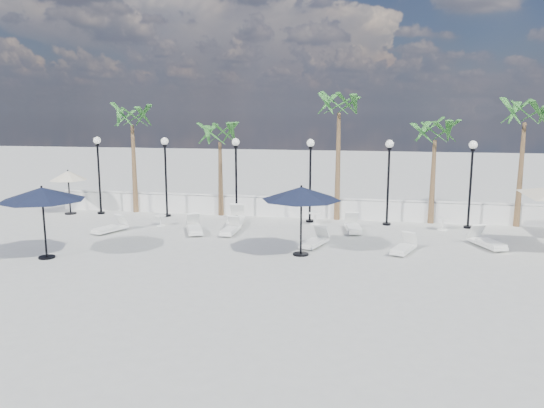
% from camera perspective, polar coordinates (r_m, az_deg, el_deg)
% --- Properties ---
extents(ground, '(100.00, 100.00, 0.00)m').
position_cam_1_polar(ground, '(18.44, 1.70, -6.10)').
color(ground, '#A8A8A3').
rests_on(ground, ground).
extents(balustrade, '(26.00, 0.30, 1.01)m').
position_cam_1_polar(balustrade, '(25.58, 4.34, -0.45)').
color(balustrade, silver).
rests_on(balustrade, ground).
extents(lamppost_0, '(0.36, 0.36, 3.84)m').
position_cam_1_polar(lamppost_0, '(27.54, -18.17, 4.09)').
color(lamppost_0, black).
rests_on(lamppost_0, ground).
extents(lamppost_1, '(0.36, 0.36, 3.84)m').
position_cam_1_polar(lamppost_1, '(26.03, -11.39, 4.07)').
color(lamppost_1, black).
rests_on(lamppost_1, ground).
extents(lamppost_2, '(0.36, 0.36, 3.84)m').
position_cam_1_polar(lamppost_2, '(24.93, -3.89, 3.99)').
color(lamppost_2, black).
rests_on(lamppost_2, ground).
extents(lamppost_3, '(0.36, 0.36, 3.84)m').
position_cam_1_polar(lamppost_3, '(24.29, 4.14, 3.82)').
color(lamppost_3, black).
rests_on(lamppost_3, ground).
extents(lamppost_4, '(0.36, 0.36, 3.84)m').
position_cam_1_polar(lamppost_4, '(24.15, 12.44, 3.57)').
color(lamppost_4, black).
rests_on(lamppost_4, ground).
extents(lamppost_5, '(0.36, 0.36, 3.84)m').
position_cam_1_polar(lamppost_5, '(24.51, 20.65, 3.25)').
color(lamppost_5, black).
rests_on(lamppost_5, ground).
extents(palm_0, '(2.60, 2.60, 5.50)m').
position_cam_1_polar(palm_0, '(27.44, -14.82, 8.51)').
color(palm_0, brown).
rests_on(palm_0, ground).
extents(palm_1, '(2.60, 2.60, 4.70)m').
position_cam_1_polar(palm_1, '(25.87, -5.64, 6.99)').
color(palm_1, brown).
rests_on(palm_1, ground).
extents(palm_2, '(2.60, 2.60, 6.10)m').
position_cam_1_polar(palm_2, '(24.84, 7.23, 9.97)').
color(palm_2, brown).
rests_on(palm_2, ground).
extents(palm_3, '(2.60, 2.60, 4.90)m').
position_cam_1_polar(palm_3, '(24.97, 17.14, 6.93)').
color(palm_3, brown).
rests_on(palm_3, ground).
extents(palm_4, '(2.60, 2.60, 5.70)m').
position_cam_1_polar(palm_4, '(25.62, 25.56, 8.21)').
color(palm_4, brown).
rests_on(palm_4, ground).
extents(lounger_0, '(1.10, 1.74, 0.62)m').
position_cam_1_polar(lounger_0, '(23.54, -17.01, -2.44)').
color(lounger_0, white).
rests_on(lounger_0, ground).
extents(lounger_1, '(1.23, 1.87, 0.67)m').
position_cam_1_polar(lounger_1, '(22.60, -8.36, -2.57)').
color(lounger_1, white).
rests_on(lounger_1, ground).
extents(lounger_2, '(0.55, 1.64, 0.61)m').
position_cam_1_polar(lounger_2, '(22.29, -4.51, -2.72)').
color(lounger_2, white).
rests_on(lounger_2, ground).
extents(lounger_3, '(0.96, 2.12, 0.77)m').
position_cam_1_polar(lounger_3, '(24.02, -3.93, -1.65)').
color(lounger_3, white).
rests_on(lounger_3, ground).
extents(lounger_4, '(0.87, 1.86, 0.67)m').
position_cam_1_polar(lounger_4, '(22.86, 8.73, -2.43)').
color(lounger_4, white).
rests_on(lounger_4, ground).
extents(lounger_5, '(1.04, 1.76, 0.63)m').
position_cam_1_polar(lounger_5, '(20.28, 4.60, -4.00)').
color(lounger_5, white).
rests_on(lounger_5, ground).
extents(lounger_6, '(1.24, 1.90, 0.68)m').
position_cam_1_polar(lounger_6, '(21.66, 22.09, -3.77)').
color(lounger_6, white).
rests_on(lounger_6, ground).
extents(lounger_7, '(1.07, 1.72, 0.62)m').
position_cam_1_polar(lounger_7, '(19.94, 14.01, -4.54)').
color(lounger_7, white).
rests_on(lounger_7, ground).
extents(side_table_0, '(0.49, 0.49, 0.47)m').
position_cam_1_polar(side_table_0, '(24.29, -11.88, -1.65)').
color(side_table_0, white).
rests_on(side_table_0, ground).
extents(side_table_1, '(0.55, 0.55, 0.54)m').
position_cam_1_polar(side_table_1, '(24.12, 4.66, -1.44)').
color(side_table_1, white).
rests_on(side_table_1, ground).
extents(side_table_2, '(0.57, 0.57, 0.55)m').
position_cam_1_polar(side_table_2, '(24.05, 17.90, -1.93)').
color(side_table_2, white).
rests_on(side_table_2, ground).
extents(parasol_navy_left, '(2.92, 2.92, 2.58)m').
position_cam_1_polar(parasol_navy_left, '(19.90, -23.51, 0.96)').
color(parasol_navy_left, black).
rests_on(parasol_navy_left, ground).
extents(parasol_navy_mid, '(2.83, 2.83, 2.54)m').
position_cam_1_polar(parasol_navy_mid, '(18.68, 3.17, 1.11)').
color(parasol_navy_mid, black).
rests_on(parasol_navy_mid, ground).
extents(parasol_cream_small, '(1.81, 1.81, 2.22)m').
position_cam_1_polar(parasol_cream_small, '(28.10, -21.08, 2.81)').
color(parasol_cream_small, black).
rests_on(parasol_cream_small, ground).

